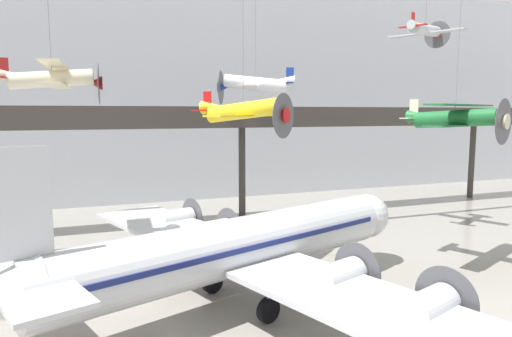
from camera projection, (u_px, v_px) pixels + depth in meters
The scene contains 11 objects.
ground_plane at pixel (406, 325), 22.93m from camera, with size 260.00×260.00×0.00m, color gray.
hangar_back_wall at pixel (211, 89), 56.42m from camera, with size 140.00×3.00×27.13m.
mezzanine_walkway at pixel (245, 124), 44.87m from camera, with size 110.00×3.20×11.19m.
airliner_silver_main at pixel (233, 249), 24.53m from camera, with size 26.05×30.41×9.37m.
suspended_plane_silver_racer at pixel (425, 30), 38.94m from camera, with size 5.66×6.43×5.33m.
suspended_plane_white_twin at pixel (256, 84), 40.87m from camera, with size 7.25×8.23×10.17m.
suspended_plane_cream_biplane at pixel (53, 78), 26.48m from camera, with size 5.70×6.98×10.37m.
suspended_plane_yellow_lowwing at pixel (243, 111), 28.84m from camera, with size 6.75×6.43×12.35m.
suspended_plane_green_biplane at pixel (455, 118), 30.25m from camera, with size 7.91×6.89×12.76m.
stanchion_barrier at pixel (449, 282), 27.96m from camera, with size 0.36×0.36×1.08m.
info_sign_pedestal at pixel (400, 302), 24.67m from camera, with size 0.17×0.78×1.24m.
Camera 1 is at (-14.67, -17.80, 10.66)m, focal length 32.00 mm.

